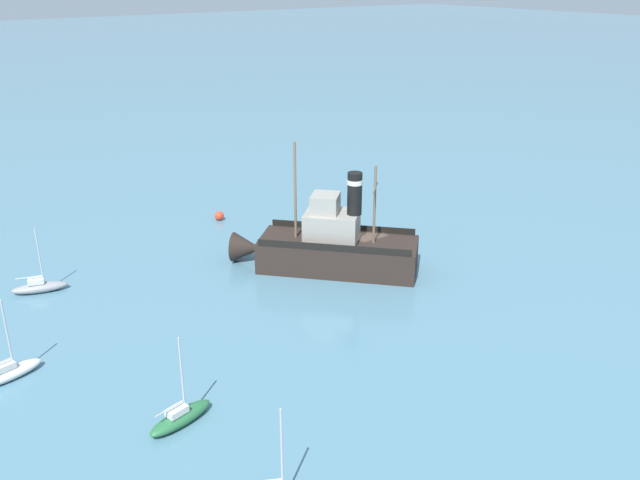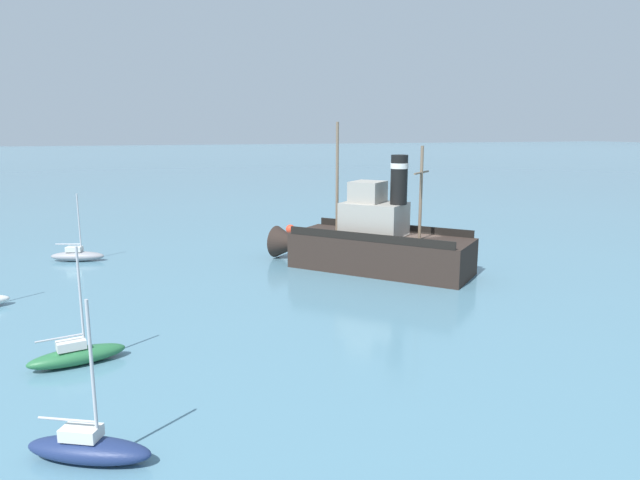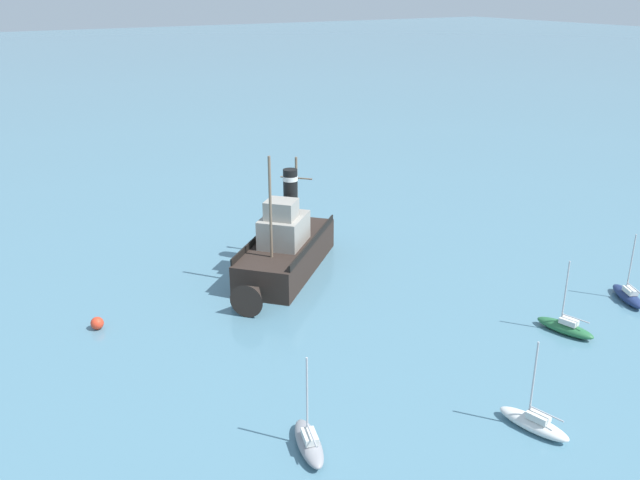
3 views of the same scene
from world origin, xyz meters
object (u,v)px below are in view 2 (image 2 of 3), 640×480
at_px(sailboat_grey, 77,255).
at_px(sailboat_green, 77,354).
at_px(old_tugboat, 372,243).
at_px(mooring_buoy, 290,229).
at_px(sailboat_navy, 88,447).

bearing_deg(sailboat_grey, sailboat_green, -175.27).
distance_m(sailboat_grey, sailboat_green, 19.98).
distance_m(old_tugboat, sailboat_green, 20.88).
height_order(sailboat_green, mooring_buoy, sailboat_green).
height_order(old_tugboat, mooring_buoy, old_tugboat).
bearing_deg(sailboat_navy, mooring_buoy, -24.23).
relative_size(old_tugboat, sailboat_grey, 2.61).
distance_m(sailboat_grey, mooring_buoy, 18.45).
relative_size(sailboat_grey, mooring_buoy, 5.86).
distance_m(old_tugboat, sailboat_navy, 25.03).
xyz_separation_m(sailboat_green, sailboat_navy, (-7.55, -0.94, 0.00)).
xyz_separation_m(old_tugboat, sailboat_green, (-10.99, 17.70, -1.40)).
distance_m(sailboat_navy, mooring_buoy, 36.42).
height_order(old_tugboat, sailboat_green, old_tugboat).
height_order(old_tugboat, sailboat_grey, old_tugboat).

